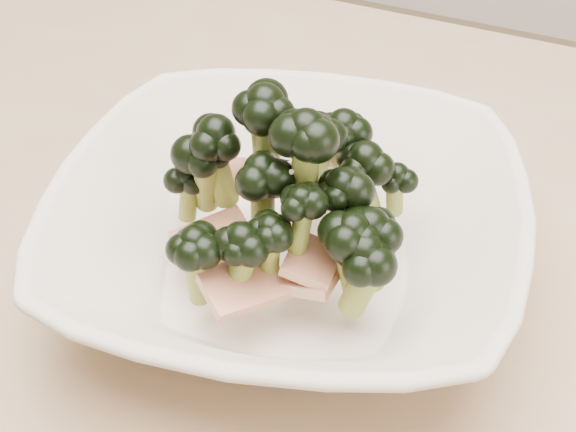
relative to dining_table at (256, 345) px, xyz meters
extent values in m
cube|color=tan|center=(0.00, 0.00, 0.08)|extent=(1.20, 0.80, 0.04)
cylinder|color=tan|center=(-0.55, 0.35, -0.30)|extent=(0.06, 0.06, 0.71)
imported|color=beige|center=(0.03, -0.01, 0.14)|extent=(0.36, 0.36, 0.07)
cylinder|color=olive|center=(0.07, -0.02, 0.16)|extent=(0.02, 0.02, 0.04)
ellipsoid|color=black|center=(0.07, -0.02, 0.19)|extent=(0.04, 0.04, 0.03)
cylinder|color=olive|center=(0.03, -0.07, 0.15)|extent=(0.02, 0.02, 0.03)
ellipsoid|color=black|center=(0.03, -0.07, 0.17)|extent=(0.03, 0.03, 0.03)
cylinder|color=olive|center=(-0.02, -0.02, 0.16)|extent=(0.02, 0.03, 0.05)
ellipsoid|color=black|center=(-0.02, -0.02, 0.19)|extent=(0.04, 0.04, 0.03)
cylinder|color=olive|center=(0.04, -0.06, 0.16)|extent=(0.01, 0.01, 0.03)
ellipsoid|color=black|center=(0.04, -0.06, 0.18)|extent=(0.03, 0.03, 0.02)
cylinder|color=olive|center=(-0.04, -0.02, 0.14)|extent=(0.02, 0.01, 0.03)
ellipsoid|color=black|center=(-0.04, -0.02, 0.16)|extent=(0.03, 0.03, 0.02)
cylinder|color=olive|center=(0.09, -0.04, 0.15)|extent=(0.02, 0.03, 0.05)
ellipsoid|color=black|center=(0.09, -0.04, 0.18)|extent=(0.04, 0.04, 0.03)
cylinder|color=olive|center=(0.04, 0.02, 0.18)|extent=(0.02, 0.02, 0.04)
ellipsoid|color=black|center=(0.04, 0.02, 0.20)|extent=(0.03, 0.03, 0.03)
cylinder|color=olive|center=(0.03, -0.03, 0.17)|extent=(0.02, 0.02, 0.03)
ellipsoid|color=black|center=(0.03, -0.03, 0.19)|extent=(0.04, 0.04, 0.03)
cylinder|color=olive|center=(0.10, -0.05, 0.14)|extent=(0.03, 0.02, 0.04)
ellipsoid|color=black|center=(0.10, -0.05, 0.17)|extent=(0.04, 0.04, 0.03)
cylinder|color=olive|center=(0.07, 0.03, 0.15)|extent=(0.02, 0.02, 0.04)
ellipsoid|color=black|center=(0.07, 0.03, 0.18)|extent=(0.04, 0.04, 0.03)
cylinder|color=olive|center=(0.09, 0.04, 0.14)|extent=(0.01, 0.02, 0.03)
ellipsoid|color=black|center=(0.09, 0.04, 0.16)|extent=(0.03, 0.03, 0.02)
cylinder|color=olive|center=(0.05, 0.05, 0.16)|extent=(0.02, 0.02, 0.04)
ellipsoid|color=black|center=(0.05, 0.05, 0.19)|extent=(0.04, 0.04, 0.03)
cylinder|color=olive|center=(0.05, -0.02, 0.19)|extent=(0.02, 0.03, 0.06)
ellipsoid|color=black|center=(0.05, -0.02, 0.22)|extent=(0.04, 0.04, 0.03)
cylinder|color=olive|center=(0.09, -0.03, 0.15)|extent=(0.02, 0.02, 0.04)
ellipsoid|color=black|center=(0.09, -0.03, 0.18)|extent=(0.04, 0.04, 0.03)
cylinder|color=olive|center=(-0.02, -0.01, 0.17)|extent=(0.02, 0.02, 0.05)
ellipsoid|color=black|center=(-0.02, -0.01, 0.20)|extent=(0.04, 0.04, 0.03)
cylinder|color=olive|center=(0.01, -0.08, 0.14)|extent=(0.02, 0.02, 0.04)
ellipsoid|color=black|center=(0.01, -0.08, 0.17)|extent=(0.03, 0.03, 0.03)
cylinder|color=olive|center=(0.06, -0.04, 0.17)|extent=(0.02, 0.01, 0.04)
ellipsoid|color=black|center=(0.06, -0.04, 0.19)|extent=(0.03, 0.03, 0.02)
cylinder|color=olive|center=(0.01, 0.00, 0.19)|extent=(0.03, 0.03, 0.06)
ellipsoid|color=black|center=(0.01, 0.00, 0.22)|extent=(0.04, 0.04, 0.03)
cube|color=#9A3521|center=(-0.01, -0.04, 0.14)|extent=(0.06, 0.06, 0.03)
cube|color=#9A3521|center=(0.06, -0.05, 0.14)|extent=(0.03, 0.04, 0.02)
cube|color=#9A3521|center=(0.00, -0.05, 0.14)|extent=(0.04, 0.03, 0.01)
cube|color=#9A3521|center=(0.02, 0.04, 0.16)|extent=(0.04, 0.05, 0.02)
cube|color=#9A3521|center=(0.03, -0.07, 0.14)|extent=(0.05, 0.06, 0.02)
cube|color=#9A3521|center=(0.06, -0.04, 0.15)|extent=(0.04, 0.04, 0.01)
cube|color=#9A3521|center=(-0.02, 0.01, 0.15)|extent=(0.05, 0.03, 0.03)
camera|label=1|loc=(0.20, -0.36, 0.47)|focal=50.00mm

